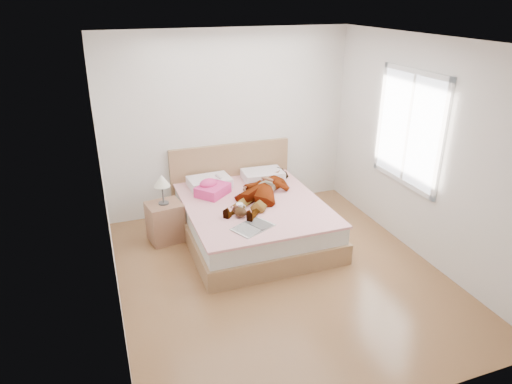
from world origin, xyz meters
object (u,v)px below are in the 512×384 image
towel (212,188)px  coffee_mug (240,207)px  phone (218,177)px  bed (251,216)px  woman (263,188)px  nightstand (165,219)px  plush_toy (240,212)px  magazine (253,227)px

towel → coffee_mug: size_ratio=3.93×
phone → bed: bearing=-106.3°
phone → coffee_mug: phone is taller
woman → coffee_mug: woman is taller
bed → nightstand: bed is taller
bed → towel: (-0.44, 0.34, 0.32)m
coffee_mug → nightstand: nightstand is taller
plush_toy → bed: bearing=54.3°
towel → plush_toy: 0.76m
phone → towel: bearing=177.4°
phone → plush_toy: size_ratio=0.42×
bed → magazine: (-0.24, -0.74, 0.24)m
towel → magazine: size_ratio=0.98×
magazine → plush_toy: bearing=98.5°
phone → woman: bearing=-87.2°
nightstand → bed: bearing=-12.2°
towel → plush_toy: bearing=-78.4°
woman → bed: bed is taller
bed → towel: size_ratio=3.88×
bed → coffee_mug: size_ratio=15.24×
woman → plush_toy: 0.69m
phone → plush_toy: phone is taller
phone → coffee_mug: size_ratio=0.73×
phone → magazine: (0.07, -1.23, -0.18)m
nightstand → woman: bearing=-6.7°
magazine → coffee_mug: coffee_mug is taller
bed → woman: bearing=23.7°
woman → plush_toy: bearing=-93.2°
magazine → plush_toy: plush_toy is taller
nightstand → coffee_mug: bearing=-30.1°
bed → plush_toy: bed is taller
bed → coffee_mug: 0.46m
woman → towel: bearing=-160.6°
bed → nightstand: (-1.11, 0.24, 0.03)m
plush_toy → nightstand: nightstand is taller
coffee_mug → phone: bearing=94.9°
coffee_mug → nightstand: 1.03m
plush_toy → nightstand: size_ratio=0.26×
woman → coffee_mug: bearing=-100.0°
woman → phone: (-0.50, 0.40, 0.08)m
bed → coffee_mug: bed is taller
towel → nightstand: bearing=-171.1°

